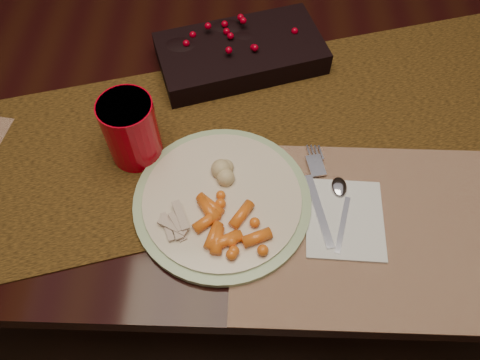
{
  "coord_description": "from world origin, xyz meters",
  "views": [
    {
      "loc": [
        0.03,
        -0.68,
        1.45
      ],
      "look_at": [
        0.01,
        -0.27,
        0.8
      ],
      "focal_mm": 35.0,
      "sensor_mm": 36.0,
      "label": 1
    }
  ],
  "objects_px": {
    "baby_carrots": "(232,221)",
    "turkey_shreds": "(175,221)",
    "dining_table": "(238,177)",
    "centerpiece": "(241,50)",
    "placemat_main": "(369,230)",
    "mashed_potatoes": "(215,171)",
    "napkin": "(344,219)",
    "red_cup": "(131,130)",
    "dinner_plate": "(222,200)"
  },
  "relations": [
    {
      "from": "dinner_plate",
      "to": "placemat_main",
      "type": "bearing_deg",
      "value": -10.06
    },
    {
      "from": "baby_carrots",
      "to": "red_cup",
      "type": "bearing_deg",
      "value": 139.77
    },
    {
      "from": "mashed_potatoes",
      "to": "red_cup",
      "type": "xyz_separation_m",
      "value": [
        -0.15,
        0.06,
        0.03
      ]
    },
    {
      "from": "placemat_main",
      "to": "turkey_shreds",
      "type": "relative_size",
      "value": 6.93
    },
    {
      "from": "dining_table",
      "to": "mashed_potatoes",
      "type": "bearing_deg",
      "value": -96.71
    },
    {
      "from": "centerpiece",
      "to": "turkey_shreds",
      "type": "xyz_separation_m",
      "value": [
        -0.1,
        -0.39,
        -0.01
      ]
    },
    {
      "from": "baby_carrots",
      "to": "turkey_shreds",
      "type": "xyz_separation_m",
      "value": [
        -0.09,
        -0.0,
        -0.0
      ]
    },
    {
      "from": "dining_table",
      "to": "centerpiece",
      "type": "height_order",
      "value": "centerpiece"
    },
    {
      "from": "placemat_main",
      "to": "turkey_shreds",
      "type": "xyz_separation_m",
      "value": [
        -0.32,
        -0.01,
        0.02
      ]
    },
    {
      "from": "mashed_potatoes",
      "to": "red_cup",
      "type": "distance_m",
      "value": 0.16
    },
    {
      "from": "dinner_plate",
      "to": "turkey_shreds",
      "type": "bearing_deg",
      "value": -146.08
    },
    {
      "from": "turkey_shreds",
      "to": "napkin",
      "type": "bearing_deg",
      "value": 4.82
    },
    {
      "from": "turkey_shreds",
      "to": "placemat_main",
      "type": "bearing_deg",
      "value": 1.12
    },
    {
      "from": "red_cup",
      "to": "turkey_shreds",
      "type": "bearing_deg",
      "value": -60.57
    },
    {
      "from": "placemat_main",
      "to": "baby_carrots",
      "type": "xyz_separation_m",
      "value": [
        -0.23,
        -0.01,
        0.03
      ]
    },
    {
      "from": "dining_table",
      "to": "dinner_plate",
      "type": "distance_m",
      "value": 0.49
    },
    {
      "from": "centerpiece",
      "to": "baby_carrots",
      "type": "relative_size",
      "value": 2.78
    },
    {
      "from": "placemat_main",
      "to": "turkey_shreds",
      "type": "distance_m",
      "value": 0.32
    },
    {
      "from": "baby_carrots",
      "to": "turkey_shreds",
      "type": "distance_m",
      "value": 0.09
    },
    {
      "from": "placemat_main",
      "to": "red_cup",
      "type": "distance_m",
      "value": 0.43
    },
    {
      "from": "dining_table",
      "to": "baby_carrots",
      "type": "xyz_separation_m",
      "value": [
        0.0,
        -0.34,
        0.4
      ]
    },
    {
      "from": "dining_table",
      "to": "baby_carrots",
      "type": "distance_m",
      "value": 0.53
    },
    {
      "from": "dining_table",
      "to": "baby_carrots",
      "type": "relative_size",
      "value": 15.27
    },
    {
      "from": "dinner_plate",
      "to": "napkin",
      "type": "relative_size",
      "value": 2.02
    },
    {
      "from": "dining_table",
      "to": "red_cup",
      "type": "bearing_deg",
      "value": -132.51
    },
    {
      "from": "turkey_shreds",
      "to": "napkin",
      "type": "xyz_separation_m",
      "value": [
        0.28,
        0.02,
        -0.02
      ]
    },
    {
      "from": "mashed_potatoes",
      "to": "turkey_shreds",
      "type": "height_order",
      "value": "mashed_potatoes"
    },
    {
      "from": "red_cup",
      "to": "placemat_main",
      "type": "bearing_deg",
      "value": -19.72
    },
    {
      "from": "dinner_plate",
      "to": "turkey_shreds",
      "type": "distance_m",
      "value": 0.09
    },
    {
      "from": "dining_table",
      "to": "placemat_main",
      "type": "height_order",
      "value": "placemat_main"
    },
    {
      "from": "centerpiece",
      "to": "turkey_shreds",
      "type": "bearing_deg",
      "value": -103.86
    },
    {
      "from": "centerpiece",
      "to": "baby_carrots",
      "type": "distance_m",
      "value": 0.38
    },
    {
      "from": "placemat_main",
      "to": "mashed_potatoes",
      "type": "distance_m",
      "value": 0.27
    },
    {
      "from": "mashed_potatoes",
      "to": "placemat_main",
      "type": "bearing_deg",
      "value": -17.98
    },
    {
      "from": "centerpiece",
      "to": "baby_carrots",
      "type": "xyz_separation_m",
      "value": [
        -0.0,
        -0.38,
        -0.01
      ]
    },
    {
      "from": "centerpiece",
      "to": "red_cup",
      "type": "height_order",
      "value": "red_cup"
    },
    {
      "from": "baby_carrots",
      "to": "red_cup",
      "type": "relative_size",
      "value": 0.93
    },
    {
      "from": "mashed_potatoes",
      "to": "napkin",
      "type": "distance_m",
      "value": 0.23
    },
    {
      "from": "centerpiece",
      "to": "dinner_plate",
      "type": "relative_size",
      "value": 1.09
    },
    {
      "from": "placemat_main",
      "to": "napkin",
      "type": "height_order",
      "value": "napkin"
    },
    {
      "from": "centerpiece",
      "to": "placemat_main",
      "type": "xyz_separation_m",
      "value": [
        0.22,
        -0.38,
        -0.03
      ]
    },
    {
      "from": "placemat_main",
      "to": "dinner_plate",
      "type": "distance_m",
      "value": 0.25
    },
    {
      "from": "centerpiece",
      "to": "placemat_main",
      "type": "distance_m",
      "value": 0.44
    },
    {
      "from": "placemat_main",
      "to": "mashed_potatoes",
      "type": "xyz_separation_m",
      "value": [
        -0.26,
        0.08,
        0.04
      ]
    },
    {
      "from": "turkey_shreds",
      "to": "baby_carrots",
      "type": "bearing_deg",
      "value": 0.68
    },
    {
      "from": "dinner_plate",
      "to": "centerpiece",
      "type": "bearing_deg",
      "value": 86.36
    },
    {
      "from": "centerpiece",
      "to": "turkey_shreds",
      "type": "distance_m",
      "value": 0.4
    },
    {
      "from": "mashed_potatoes",
      "to": "turkey_shreds",
      "type": "relative_size",
      "value": 1.08
    },
    {
      "from": "placemat_main",
      "to": "mashed_potatoes",
      "type": "relative_size",
      "value": 6.41
    },
    {
      "from": "dinner_plate",
      "to": "mashed_potatoes",
      "type": "height_order",
      "value": "mashed_potatoes"
    }
  ]
}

